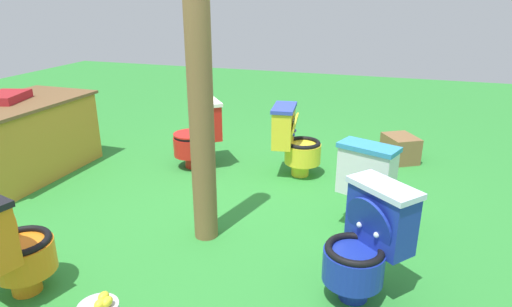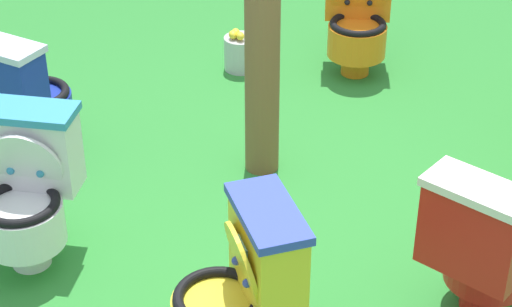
{
  "view_description": "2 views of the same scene",
  "coord_description": "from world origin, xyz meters",
  "px_view_note": "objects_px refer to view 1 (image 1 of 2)",
  "views": [
    {
      "loc": [
        -3.2,
        -1.29,
        1.79
      ],
      "look_at": [
        0.04,
        -0.25,
        0.53
      ],
      "focal_mm": 30.81,
      "sensor_mm": 36.0,
      "label": 1
    },
    {
      "loc": [
        3.59,
        -0.81,
        2.68
      ],
      "look_at": [
        0.11,
        -0.14,
        0.45
      ],
      "focal_mm": 63.8,
      "sensor_mm": 36.0,
      "label": 2
    }
  ],
  "objects_px": {
    "toilet_blue": "(366,242)",
    "toilet_red": "(199,133)",
    "toilet_white": "(371,184)",
    "wooden_post": "(200,103)",
    "toilet_orange": "(5,245)",
    "vendor_table": "(21,138)",
    "toilet_yellow": "(294,140)",
    "small_crate": "(400,148)"
  },
  "relations": [
    {
      "from": "vendor_table",
      "to": "toilet_white",
      "type": "bearing_deg",
      "value": -90.21
    },
    {
      "from": "toilet_white",
      "to": "vendor_table",
      "type": "height_order",
      "value": "vendor_table"
    },
    {
      "from": "toilet_orange",
      "to": "wooden_post",
      "type": "relative_size",
      "value": 0.34
    },
    {
      "from": "toilet_red",
      "to": "toilet_white",
      "type": "relative_size",
      "value": 1.0
    },
    {
      "from": "toilet_white",
      "to": "wooden_post",
      "type": "distance_m",
      "value": 1.47
    },
    {
      "from": "toilet_red",
      "to": "wooden_post",
      "type": "distance_m",
      "value": 1.63
    },
    {
      "from": "toilet_yellow",
      "to": "small_crate",
      "type": "relative_size",
      "value": 1.88
    },
    {
      "from": "toilet_orange",
      "to": "toilet_red",
      "type": "xyz_separation_m",
      "value": [
        2.37,
        -0.16,
        -0.0
      ]
    },
    {
      "from": "toilet_white",
      "to": "toilet_orange",
      "type": "bearing_deg",
      "value": -120.91
    },
    {
      "from": "toilet_blue",
      "to": "toilet_red",
      "type": "relative_size",
      "value": 1.0
    },
    {
      "from": "small_crate",
      "to": "toilet_red",
      "type": "bearing_deg",
      "value": 111.95
    },
    {
      "from": "toilet_blue",
      "to": "vendor_table",
      "type": "distance_m",
      "value": 3.61
    },
    {
      "from": "vendor_table",
      "to": "wooden_post",
      "type": "bearing_deg",
      "value": -103.57
    },
    {
      "from": "toilet_orange",
      "to": "toilet_white",
      "type": "xyz_separation_m",
      "value": [
        1.58,
        -2.01,
        0.0
      ]
    },
    {
      "from": "toilet_yellow",
      "to": "toilet_blue",
      "type": "bearing_deg",
      "value": 19.15
    },
    {
      "from": "toilet_white",
      "to": "toilet_blue",
      "type": "bearing_deg",
      "value": -66.87
    },
    {
      "from": "toilet_yellow",
      "to": "vendor_table",
      "type": "height_order",
      "value": "vendor_table"
    },
    {
      "from": "toilet_orange",
      "to": "wooden_post",
      "type": "distance_m",
      "value": 1.5
    },
    {
      "from": "wooden_post",
      "to": "small_crate",
      "type": "height_order",
      "value": "wooden_post"
    },
    {
      "from": "toilet_red",
      "to": "toilet_orange",
      "type": "bearing_deg",
      "value": 137.46
    },
    {
      "from": "toilet_orange",
      "to": "vendor_table",
      "type": "xyz_separation_m",
      "value": [
        1.6,
        1.45,
        0.02
      ]
    },
    {
      "from": "toilet_red",
      "to": "vendor_table",
      "type": "distance_m",
      "value": 1.79
    },
    {
      "from": "toilet_blue",
      "to": "vendor_table",
      "type": "xyz_separation_m",
      "value": [
        0.9,
        3.5,
        0.02
      ]
    },
    {
      "from": "toilet_red",
      "to": "toilet_white",
      "type": "distance_m",
      "value": 2.01
    },
    {
      "from": "toilet_yellow",
      "to": "small_crate",
      "type": "bearing_deg",
      "value": 118.85
    },
    {
      "from": "vendor_table",
      "to": "wooden_post",
      "type": "height_order",
      "value": "wooden_post"
    },
    {
      "from": "toilet_blue",
      "to": "wooden_post",
      "type": "xyz_separation_m",
      "value": [
        0.35,
        1.22,
        0.68
      ]
    },
    {
      "from": "vendor_table",
      "to": "wooden_post",
      "type": "relative_size",
      "value": 0.7
    },
    {
      "from": "toilet_blue",
      "to": "toilet_orange",
      "type": "height_order",
      "value": "same"
    },
    {
      "from": "toilet_white",
      "to": "wooden_post",
      "type": "xyz_separation_m",
      "value": [
        -0.54,
        1.19,
        0.68
      ]
    },
    {
      "from": "small_crate",
      "to": "vendor_table",
      "type": "bearing_deg",
      "value": 113.57
    },
    {
      "from": "vendor_table",
      "to": "toilet_red",
      "type": "bearing_deg",
      "value": -64.4
    },
    {
      "from": "wooden_post",
      "to": "toilet_yellow",
      "type": "bearing_deg",
      "value": -14.54
    },
    {
      "from": "toilet_orange",
      "to": "toilet_yellow",
      "type": "height_order",
      "value": "same"
    },
    {
      "from": "vendor_table",
      "to": "small_crate",
      "type": "relative_size",
      "value": 3.82
    },
    {
      "from": "wooden_post",
      "to": "small_crate",
      "type": "xyz_separation_m",
      "value": [
        2.16,
        -1.41,
        -0.91
      ]
    },
    {
      "from": "toilet_red",
      "to": "wooden_post",
      "type": "relative_size",
      "value": 0.34
    },
    {
      "from": "toilet_orange",
      "to": "wooden_post",
      "type": "height_order",
      "value": "wooden_post"
    },
    {
      "from": "toilet_blue",
      "to": "toilet_red",
      "type": "distance_m",
      "value": 2.52
    },
    {
      "from": "toilet_orange",
      "to": "toilet_yellow",
      "type": "relative_size",
      "value": 1.0
    },
    {
      "from": "toilet_yellow",
      "to": "toilet_white",
      "type": "relative_size",
      "value": 1.0
    },
    {
      "from": "toilet_white",
      "to": "wooden_post",
      "type": "relative_size",
      "value": 0.34
    }
  ]
}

